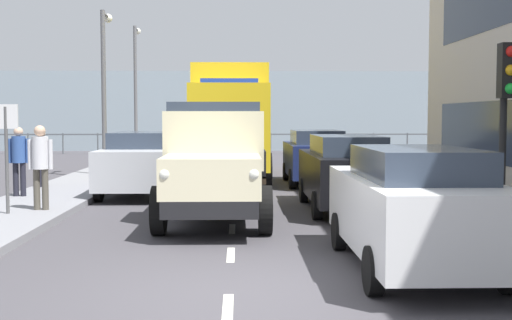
{
  "coord_description": "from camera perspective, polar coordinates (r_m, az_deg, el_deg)",
  "views": [
    {
      "loc": [
        -0.12,
        7.81,
        2.15
      ],
      "look_at": [
        -0.59,
        -9.87,
        0.98
      ],
      "focal_mm": 46.26,
      "sensor_mm": 36.0,
      "label": 1
    }
  ],
  "objects": [
    {
      "name": "lamp_post_far",
      "position": [
        32.79,
        -10.34,
        6.87
      ],
      "size": [
        0.32,
        1.14,
        6.37
      ],
      "color": "#59595B",
      "rests_on": "sidewalk_right"
    },
    {
      "name": "ground_plane",
      "position": [
        19.37,
        -1.88,
        -2.59
      ],
      "size": [
        80.0,
        80.0,
        0.0
      ],
      "primitive_type": "plane",
      "color": "#423F44"
    },
    {
      "name": "pedestrian_by_lamp",
      "position": [
        14.81,
        -18.15,
        0.01
      ],
      "size": [
        0.53,
        0.34,
        1.81
      ],
      "color": "#4C473D",
      "rests_on": "sidewalk_right"
    },
    {
      "name": "traffic_light_near",
      "position": [
        11.66,
        20.82,
        5.13
      ],
      "size": [
        0.28,
        0.41,
        3.2
      ],
      "color": "black",
      "rests_on": "sidewalk_left"
    },
    {
      "name": "lorry_cargo_yellow",
      "position": [
        22.91,
        -2.22,
        3.59
      ],
      "size": [
        2.58,
        8.2,
        3.87
      ],
      "color": "gold",
      "rests_on": "ground_plane"
    },
    {
      "name": "sea_horizon",
      "position": [
        41.84,
        -1.7,
        4.25
      ],
      "size": [
        80.0,
        0.8,
        5.0
      ],
      "primitive_type": "cube",
      "color": "#84939E",
      "rests_on": "ground_plane"
    },
    {
      "name": "car_black_kerbside_1",
      "position": [
        15.2,
        7.73,
        -0.98
      ],
      "size": [
        1.8,
        4.53,
        1.72
      ],
      "color": "black",
      "rests_on": "ground_plane"
    },
    {
      "name": "sidewalk_right",
      "position": [
        19.94,
        -15.42,
        -2.33
      ],
      "size": [
        2.29,
        39.18,
        0.15
      ],
      "primitive_type": "cube",
      "color": "gray",
      "rests_on": "ground_plane"
    },
    {
      "name": "pedestrian_near_railing",
      "position": [
        17.54,
        -19.82,
        0.37
      ],
      "size": [
        0.53,
        0.34,
        1.74
      ],
      "color": "black",
      "rests_on": "sidewalk_right"
    },
    {
      "name": "car_white_kerbside_near",
      "position": [
        9.5,
        13.43,
        -3.9
      ],
      "size": [
        1.83,
        4.38,
        1.72
      ],
      "color": "white",
      "rests_on": "ground_plane"
    },
    {
      "name": "car_silver_oppositeside_0",
      "position": [
        18.35,
        -9.95,
        -0.19
      ],
      "size": [
        1.88,
        4.58,
        1.72
      ],
      "color": "#B7BABF",
      "rests_on": "ground_plane"
    },
    {
      "name": "car_navy_kerbside_2",
      "position": [
        20.94,
        5.18,
        0.33
      ],
      "size": [
        1.87,
        4.21,
        1.72
      ],
      "color": "navy",
      "rests_on": "ground_plane"
    },
    {
      "name": "truck_vintage_cream",
      "position": [
        13.22,
        -3.6,
        -0.43
      ],
      "size": [
        2.17,
        5.64,
        2.43
      ],
      "color": "black",
      "rests_on": "ground_plane"
    },
    {
      "name": "seawall_railing",
      "position": [
        38.26,
        -1.71,
        1.93
      ],
      "size": [
        28.08,
        0.08,
        1.2
      ],
      "color": "#4C5156",
      "rests_on": "ground_plane"
    },
    {
      "name": "road_centreline_markings",
      "position": [
        18.92,
        -1.89,
        -2.73
      ],
      "size": [
        0.12,
        35.4,
        0.01
      ],
      "color": "silver",
      "rests_on": "ground_plane"
    },
    {
      "name": "sidewalk_left",
      "position": [
        19.89,
        11.69,
        -2.29
      ],
      "size": [
        2.29,
        39.18,
        0.15
      ],
      "primitive_type": "cube",
      "color": "gray",
      "rests_on": "ground_plane"
    },
    {
      "name": "lamp_post_promenade",
      "position": [
        23.48,
        -12.96,
        7.13
      ],
      "size": [
        0.32,
        1.14,
        5.63
      ],
      "color": "#59595B",
      "rests_on": "sidewalk_right"
    },
    {
      "name": "street_sign",
      "position": [
        14.44,
        -20.79,
        1.69
      ],
      "size": [
        0.5,
        0.07,
        2.25
      ],
      "color": "#4C4C4C",
      "rests_on": "sidewalk_right"
    },
    {
      "name": "pedestrian_in_dark_coat",
      "position": [
        19.61,
        -18.02,
        0.55
      ],
      "size": [
        0.53,
        0.34,
        1.63
      ],
      "color": "black",
      "rests_on": "sidewalk_right"
    }
  ]
}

